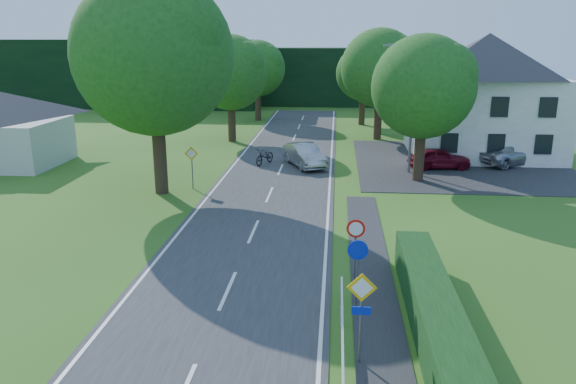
# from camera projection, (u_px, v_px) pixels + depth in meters

# --- Properties ---
(road) EXTENTS (7.00, 80.00, 0.04)m
(road) POSITION_uv_depth(u_px,v_px,m) (260.00, 218.00, 26.77)
(road) COLOR #313133
(road) RESTS_ON ground
(parking_pad) EXTENTS (14.00, 16.00, 0.04)m
(parking_pad) POSITION_uv_depth(u_px,v_px,m) (460.00, 163.00, 38.25)
(parking_pad) COLOR #252528
(parking_pad) RESTS_ON ground
(line_edge_left) EXTENTS (0.12, 80.00, 0.01)m
(line_edge_left) POSITION_uv_depth(u_px,v_px,m) (193.00, 215.00, 27.03)
(line_edge_left) COLOR white
(line_edge_left) RESTS_ON road
(line_edge_right) EXTENTS (0.12, 80.00, 0.01)m
(line_edge_right) POSITION_uv_depth(u_px,v_px,m) (328.00, 219.00, 26.49)
(line_edge_right) COLOR white
(line_edge_right) RESTS_ON road
(line_centre) EXTENTS (0.12, 80.00, 0.01)m
(line_centre) POSITION_uv_depth(u_px,v_px,m) (260.00, 217.00, 26.76)
(line_centre) COLOR white
(line_centre) RESTS_ON road
(tree_main) EXTENTS (9.40, 9.40, 11.64)m
(tree_main) POSITION_uv_depth(u_px,v_px,m) (156.00, 87.00, 29.55)
(tree_main) COLOR #1B4E17
(tree_main) RESTS_ON ground
(tree_left_far) EXTENTS (7.00, 7.00, 8.58)m
(tree_left_far) POSITION_uv_depth(u_px,v_px,m) (231.00, 89.00, 45.24)
(tree_left_far) COLOR #1B4E17
(tree_left_far) RESTS_ON ground
(tree_right_far) EXTENTS (7.40, 7.40, 9.09)m
(tree_right_far) POSITION_uv_depth(u_px,v_px,m) (379.00, 85.00, 46.09)
(tree_right_far) COLOR #1B4E17
(tree_right_far) RESTS_ON ground
(tree_left_back) EXTENTS (6.60, 6.60, 8.07)m
(tree_left_back) POSITION_uv_depth(u_px,v_px,m) (258.00, 81.00, 56.78)
(tree_left_back) COLOR #1B4E17
(tree_left_back) RESTS_ON ground
(tree_right_back) EXTENTS (6.20, 6.20, 7.56)m
(tree_right_back) POSITION_uv_depth(u_px,v_px,m) (363.00, 86.00, 54.06)
(tree_right_back) COLOR #1B4E17
(tree_right_back) RESTS_ON ground
(tree_right_mid) EXTENTS (7.00, 7.00, 8.58)m
(tree_right_mid) POSITION_uv_depth(u_px,v_px,m) (422.00, 109.00, 32.59)
(tree_right_mid) COLOR #1B4E17
(tree_right_mid) RESTS_ON ground
(treeline_left) EXTENTS (44.00, 6.00, 8.00)m
(treeline_left) POSITION_uv_depth(u_px,v_px,m) (78.00, 73.00, 68.35)
(treeline_left) COLOR black
(treeline_left) RESTS_ON ground
(treeline_right) EXTENTS (30.00, 5.00, 7.00)m
(treeline_right) POSITION_uv_depth(u_px,v_px,m) (374.00, 77.00, 69.32)
(treeline_right) COLOR black
(treeline_right) RESTS_ON ground
(house_white) EXTENTS (10.60, 8.40, 8.60)m
(house_white) POSITION_uv_depth(u_px,v_px,m) (485.00, 94.00, 39.78)
(house_white) COLOR silver
(house_white) RESTS_ON ground
(streetlight) EXTENTS (2.03, 0.18, 8.00)m
(streetlight) POSITION_uv_depth(u_px,v_px,m) (410.00, 102.00, 34.50)
(streetlight) COLOR slate
(streetlight) RESTS_ON ground
(sign_priority_right) EXTENTS (0.78, 0.09, 2.59)m
(sign_priority_right) POSITION_uv_depth(u_px,v_px,m) (361.00, 302.00, 14.40)
(sign_priority_right) COLOR slate
(sign_priority_right) RESTS_ON ground
(sign_roundabout) EXTENTS (0.64, 0.08, 2.37)m
(sign_roundabout) POSITION_uv_depth(u_px,v_px,m) (357.00, 261.00, 17.31)
(sign_roundabout) COLOR slate
(sign_roundabout) RESTS_ON ground
(sign_speed_limit) EXTENTS (0.64, 0.11, 2.37)m
(sign_speed_limit) POSITION_uv_depth(u_px,v_px,m) (356.00, 236.00, 19.20)
(sign_speed_limit) COLOR slate
(sign_speed_limit) RESTS_ON ground
(sign_priority_left) EXTENTS (0.78, 0.09, 2.44)m
(sign_priority_left) POSITION_uv_depth(u_px,v_px,m) (192.00, 159.00, 31.47)
(sign_priority_left) COLOR slate
(sign_priority_left) RESTS_ON ground
(moving_car) EXTENTS (3.28, 4.78, 1.49)m
(moving_car) POSITION_uv_depth(u_px,v_px,m) (305.00, 155.00, 37.10)
(moving_car) COLOR #9C9CA0
(moving_car) RESTS_ON road
(motorcycle) EXTENTS (1.52, 2.21, 1.10)m
(motorcycle) POSITION_uv_depth(u_px,v_px,m) (265.00, 156.00, 37.74)
(motorcycle) COLOR black
(motorcycle) RESTS_ON road
(parked_car_red) EXTENTS (4.12, 2.00, 1.36)m
(parked_car_red) POSITION_uv_depth(u_px,v_px,m) (439.00, 158.00, 36.53)
(parked_car_red) COLOR maroon
(parked_car_red) RESTS_ON parking_pad
(parked_car_silver_a) EXTENTS (4.61, 2.01, 1.47)m
(parked_car_silver_a) POSITION_uv_depth(u_px,v_px,m) (444.00, 143.00, 41.22)
(parked_car_silver_a) COLOR #A2A2A6
(parked_car_silver_a) RESTS_ON parking_pad
(parked_car_silver_b) EXTENTS (5.75, 4.75, 1.46)m
(parked_car_silver_b) POSITION_uv_depth(u_px,v_px,m) (513.00, 153.00, 37.72)
(parked_car_silver_b) COLOR #B5B5BC
(parked_car_silver_b) RESTS_ON parking_pad
(parasol) EXTENTS (2.85, 2.88, 2.18)m
(parasol) POSITION_uv_depth(u_px,v_px,m) (466.00, 143.00, 39.44)
(parasol) COLOR red
(parasol) RESTS_ON parking_pad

